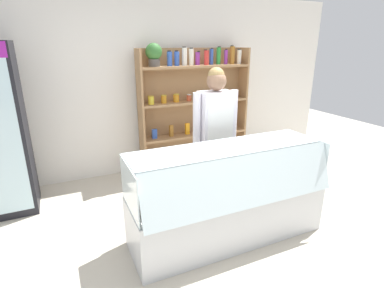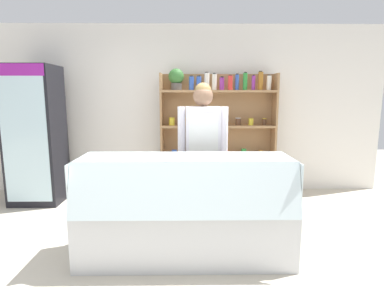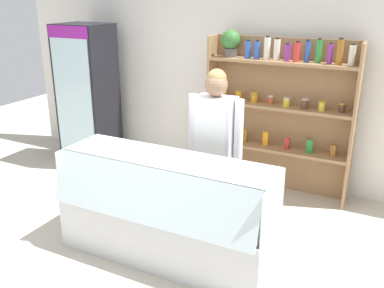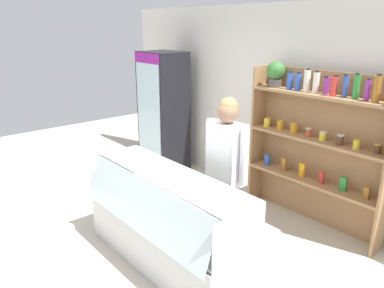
{
  "view_description": "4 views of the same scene",
  "coord_description": "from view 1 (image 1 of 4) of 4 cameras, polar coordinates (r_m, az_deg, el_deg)",
  "views": [
    {
      "loc": [
        -1.3,
        -2.23,
        1.98
      ],
      "look_at": [
        0.06,
        0.76,
        0.87
      ],
      "focal_mm": 28.0,
      "sensor_mm": 36.0,
      "label": 1
    },
    {
      "loc": [
        0.21,
        -2.65,
        1.58
      ],
      "look_at": [
        0.25,
        0.62,
        1.05
      ],
      "focal_mm": 28.0,
      "sensor_mm": 36.0,
      "label": 2
    },
    {
      "loc": [
        2.0,
        -2.93,
        2.42
      ],
      "look_at": [
        0.18,
        0.67,
        0.98
      ],
      "focal_mm": 40.0,
      "sensor_mm": 36.0,
      "label": 3
    },
    {
      "loc": [
        2.96,
        -1.89,
        2.42
      ],
      "look_at": [
        -0.05,
        0.67,
        1.16
      ],
      "focal_mm": 35.0,
      "sensor_mm": 36.0,
      "label": 4
    }
  ],
  "objects": [
    {
      "name": "deli_display_case",
      "position": [
        3.25,
        6.68,
        -12.42
      ],
      "size": [
        2.04,
        0.72,
        1.01
      ],
      "color": "silver",
      "rests_on": "ground"
    },
    {
      "name": "ground_plane",
      "position": [
        3.26,
        4.89,
        -18.9
      ],
      "size": [
        12.0,
        12.0,
        0.0
      ],
      "primitive_type": "plane",
      "color": "beige"
    },
    {
      "name": "shelving_unit",
      "position": [
        4.77,
        -0.16,
        8.41
      ],
      "size": [
        1.78,
        0.29,
        1.99
      ],
      "color": "#9E754C",
      "rests_on": "ground"
    },
    {
      "name": "shop_clerk",
      "position": [
        3.58,
        4.49,
        3.14
      ],
      "size": [
        0.58,
        0.25,
        1.73
      ],
      "color": "#2D2D38",
      "rests_on": "ground"
    },
    {
      "name": "back_wall",
      "position": [
        4.79,
        -8.58,
        10.86
      ],
      "size": [
        6.8,
        0.1,
        2.7
      ],
      "primitive_type": "cube",
      "color": "white",
      "rests_on": "ground"
    }
  ]
}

